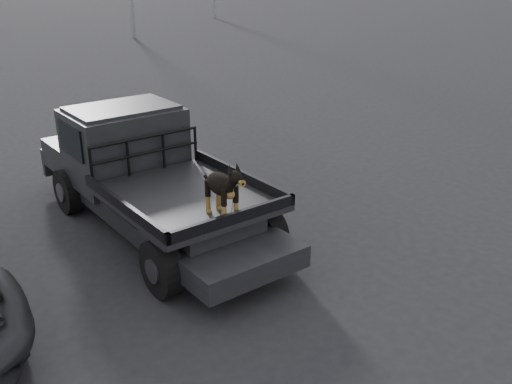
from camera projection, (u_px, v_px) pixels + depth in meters
ground at (179, 289)px, 7.40m from camera, size 120.00×120.00×0.00m
flatbed_ute at (156, 203)px, 8.83m from camera, size 2.00×5.40×0.92m
ute_cab at (124, 133)px, 9.18m from camera, size 1.72×1.30×0.88m
headache_rack at (146, 155)px, 8.69m from camera, size 1.80×0.08×0.55m
dog at (222, 189)px, 7.16m from camera, size 0.32×0.60×0.74m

